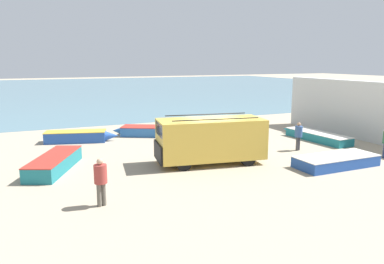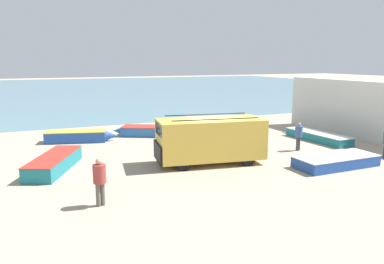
# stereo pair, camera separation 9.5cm
# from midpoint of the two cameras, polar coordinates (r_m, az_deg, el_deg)

# --- Properties ---
(ground_plane) EXTENTS (200.00, 200.00, 0.00)m
(ground_plane) POSITION_cam_midpoint_polar(r_m,az_deg,el_deg) (19.74, 2.73, -3.90)
(ground_plane) COLOR tan
(sea_water) EXTENTS (120.00, 80.00, 0.01)m
(sea_water) POSITION_cam_midpoint_polar(r_m,az_deg,el_deg) (69.82, -16.49, 6.29)
(sea_water) COLOR slate
(sea_water) RESTS_ON ground_plane
(harbor_wall) EXTENTS (0.50, 11.99, 3.74)m
(harbor_wall) POSITION_cam_midpoint_polar(r_m,az_deg,el_deg) (26.79, 23.54, 3.19)
(harbor_wall) COLOR silver
(harbor_wall) RESTS_ON ground_plane
(parked_van) EXTENTS (5.51, 2.91, 2.35)m
(parked_van) POSITION_cam_midpoint_polar(r_m,az_deg,el_deg) (18.39, 2.90, -1.07)
(parked_van) COLOR gold
(parked_van) RESTS_ON ground_plane
(fishing_rowboat_0) EXTENTS (5.00, 1.69, 0.54)m
(fishing_rowboat_0) POSITION_cam_midpoint_polar(r_m,az_deg,el_deg) (19.37, 21.49, -4.11)
(fishing_rowboat_0) COLOR #234CA3
(fishing_rowboat_0) RESTS_ON ground_plane
(fishing_rowboat_1) EXTENTS (1.56, 5.62, 0.53)m
(fishing_rowboat_1) POSITION_cam_midpoint_polar(r_m,az_deg,el_deg) (25.21, 18.46, -0.59)
(fishing_rowboat_1) COLOR #1E757F
(fishing_rowboat_1) RESTS_ON ground_plane
(fishing_rowboat_2) EXTENTS (3.89, 1.81, 0.53)m
(fishing_rowboat_2) POSITION_cam_midpoint_polar(r_m,az_deg,el_deg) (24.05, 1.98, -0.57)
(fishing_rowboat_2) COLOR #234CA3
(fishing_rowboat_2) RESTS_ON ground_plane
(fishing_rowboat_3) EXTENTS (2.97, 5.15, 0.69)m
(fishing_rowboat_3) POSITION_cam_midpoint_polar(r_m,az_deg,el_deg) (18.75, -19.87, -4.26)
(fishing_rowboat_3) COLOR #1E757F
(fishing_rowboat_3) RESTS_ON ground_plane
(fishing_rowboat_4) EXTENTS (4.53, 2.13, 0.69)m
(fishing_rowboat_4) POSITION_cam_midpoint_polar(r_m,az_deg,el_deg) (24.47, -16.69, -0.63)
(fishing_rowboat_4) COLOR #234CA3
(fishing_rowboat_4) RESTS_ON ground_plane
(fishing_rowboat_5) EXTENTS (4.06, 2.88, 0.65)m
(fishing_rowboat_5) POSITION_cam_midpoint_polar(r_m,az_deg,el_deg) (25.58, -7.06, 0.18)
(fishing_rowboat_5) COLOR #2D66AD
(fishing_rowboat_5) RESTS_ON ground_plane
(fisherman_0) EXTENTS (0.45, 0.45, 1.72)m
(fisherman_0) POSITION_cam_midpoint_polar(r_m,az_deg,el_deg) (13.43, -13.70, -6.76)
(fisherman_0) COLOR #5B564C
(fisherman_0) RESTS_ON ground_plane
(fisherman_2) EXTENTS (0.42, 0.42, 1.61)m
(fisherman_2) POSITION_cam_midpoint_polar(r_m,az_deg,el_deg) (21.88, 16.06, -0.27)
(fisherman_2) COLOR #38383D
(fisherman_2) RESTS_ON ground_plane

